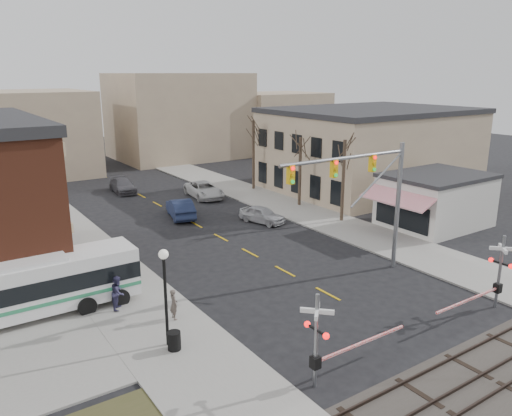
{
  "coord_description": "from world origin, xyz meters",
  "views": [
    {
      "loc": [
        -17.84,
        -17.16,
        12.07
      ],
      "look_at": [
        -0.2,
        8.95,
        3.5
      ],
      "focal_mm": 35.0,
      "sensor_mm": 36.0,
      "label": 1
    }
  ],
  "objects": [
    {
      "name": "car_b",
      "position": [
        -0.1,
        20.7,
        0.83
      ],
      "size": [
        2.95,
        5.29,
        1.65
      ],
      "primitive_type": "imported",
      "rotation": [
        0.0,
        0.0,
        2.89
      ],
      "color": "#1B2544",
      "rests_on": "ground"
    },
    {
      "name": "awning_shop",
      "position": [
        15.97,
        7.0,
        2.16
      ],
      "size": [
        9.74,
        6.2,
        4.3
      ],
      "color": "beige",
      "rests_on": "ground"
    },
    {
      "name": "sidewalk_west",
      "position": [
        -9.5,
        20.0,
        0.06
      ],
      "size": [
        5.0,
        60.0,
        0.12
      ],
      "primitive_type": "cube",
      "color": "gray",
      "rests_on": "ground"
    },
    {
      "name": "transit_bus",
      "position": [
        -14.89,
        8.3,
        1.72
      ],
      "size": [
        11.77,
        2.58,
        3.03
      ],
      "color": "silver",
      "rests_on": "ground"
    },
    {
      "name": "rr_crossing_west",
      "position": [
        -5.81,
        -4.15,
        1.97
      ],
      "size": [
        5.6,
        1.36,
        4.0
      ],
      "color": "gray",
      "rests_on": "ground"
    },
    {
      "name": "street_lamp",
      "position": [
        -9.81,
        1.88,
        3.37
      ],
      "size": [
        0.44,
        0.44,
        4.58
      ],
      "color": "black",
      "rests_on": "sidewalk_west"
    },
    {
      "name": "rail_tracks",
      "position": [
        0.0,
        -8.0,
        0.12
      ],
      "size": [
        160.0,
        3.91,
        0.14
      ],
      "color": "#2D231E",
      "rests_on": "ground"
    },
    {
      "name": "car_a",
      "position": [
        4.83,
        15.5,
        0.69
      ],
      "size": [
        2.75,
        4.36,
        1.38
      ],
      "primitive_type": "imported",
      "rotation": [
        0.0,
        0.0,
        0.3
      ],
      "color": "#A0A0A4",
      "rests_on": "ground"
    },
    {
      "name": "pedestrian_near",
      "position": [
        -8.52,
        3.97,
        0.91
      ],
      "size": [
        0.42,
        0.6,
        1.58
      ],
      "primitive_type": "imported",
      "rotation": [
        0.0,
        0.0,
        1.49
      ],
      "color": "#544B43",
      "rests_on": "sidewalk_west"
    },
    {
      "name": "car_c",
      "position": [
        5.0,
        25.9,
        0.78
      ],
      "size": [
        3.15,
        5.83,
        1.55
      ],
      "primitive_type": "imported",
      "rotation": [
        0.0,
        0.0,
        -0.11
      ],
      "color": "#B9B9B9",
      "rests_on": "ground"
    },
    {
      "name": "ground",
      "position": [
        0.0,
        0.0,
        0.0
      ],
      "size": [
        160.0,
        160.0,
        0.0
      ],
      "primitive_type": "plane",
      "color": "black",
      "rests_on": "ground"
    },
    {
      "name": "tan_building",
      "position": [
        22.0,
        20.0,
        4.26
      ],
      "size": [
        20.3,
        15.3,
        8.5
      ],
      "color": "gray",
      "rests_on": "ground"
    },
    {
      "name": "tree_east_b",
      "position": [
        10.8,
        18.0,
        3.27
      ],
      "size": [
        0.28,
        0.28,
        6.3
      ],
      "color": "#382B21",
      "rests_on": "sidewalk_east"
    },
    {
      "name": "rr_crossing_east",
      "position": [
        5.87,
        -4.21,
        1.97
      ],
      "size": [
        5.6,
        1.36,
        4.0
      ],
      "color": "gray",
      "rests_on": "ground"
    },
    {
      "name": "tree_east_c",
      "position": [
        11.0,
        26.0,
        3.72
      ],
      "size": [
        0.28,
        0.28,
        7.2
      ],
      "color": "#382B21",
      "rests_on": "sidewalk_east"
    },
    {
      "name": "car_d",
      "position": [
        -0.98,
        32.6,
        0.7
      ],
      "size": [
        2.33,
        4.96,
        1.4
      ],
      "primitive_type": "imported",
      "rotation": [
        0.0,
        0.0,
        -0.08
      ],
      "color": "#49474D",
      "rests_on": "ground"
    },
    {
      "name": "trash_bin",
      "position": [
        -9.75,
        1.33,
        0.54
      ],
      "size": [
        0.6,
        0.6,
        0.85
      ],
      "primitive_type": "cylinder",
      "color": "black",
      "rests_on": "sidewalk_west"
    },
    {
      "name": "ballast_strip",
      "position": [
        0.0,
        -8.0,
        0.03
      ],
      "size": [
        160.0,
        5.0,
        0.06
      ],
      "primitive_type": "cube",
      "color": "#332D28",
      "rests_on": "ground"
    },
    {
      "name": "pedestrian_far",
      "position": [
        -10.44,
        6.61,
        1.03
      ],
      "size": [
        1.06,
        1.12,
        1.82
      ],
      "primitive_type": "imported",
      "rotation": [
        0.0,
        0.0,
        1.0
      ],
      "color": "#2E2B4C",
      "rests_on": "sidewalk_west"
    },
    {
      "name": "sidewalk_east",
      "position": [
        9.5,
        20.0,
        0.06
      ],
      "size": [
        5.0,
        60.0,
        0.12
      ],
      "primitive_type": "cube",
      "color": "gray",
      "rests_on": "ground"
    },
    {
      "name": "tree_east_a",
      "position": [
        10.5,
        12.0,
        3.5
      ],
      "size": [
        0.28,
        0.28,
        6.75
      ],
      "color": "#382B21",
      "rests_on": "sidewalk_east"
    },
    {
      "name": "traffic_signal_mast",
      "position": [
        3.64,
        2.74,
        5.71
      ],
      "size": [
        9.37,
        0.3,
        8.0
      ],
      "color": "gray",
      "rests_on": "ground"
    }
  ]
}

